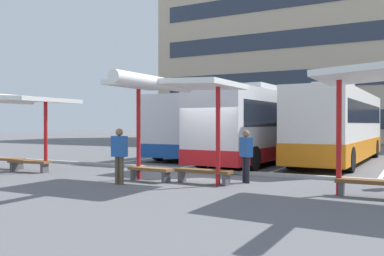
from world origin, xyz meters
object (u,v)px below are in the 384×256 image
(coach_bus_2, at_px, (340,127))
(bench_4, at_px, (368,184))
(bench_0, at_px, (7,161))
(waiting_passenger_0, at_px, (119,152))
(bench_2, at_px, (150,171))
(bench_1, at_px, (29,163))
(waiting_shelter_0, at_px, (11,100))
(waiting_passenger_2, at_px, (246,152))
(bench_3, at_px, (203,173))
(waiting_shelter_1, at_px, (172,87))
(coach_bus_0, at_px, (214,127))
(coach_bus_1, at_px, (266,126))

(coach_bus_2, height_order, bench_4, coach_bus_2)
(bench_0, distance_m, bench_4, 14.07)
(bench_0, bearing_deg, waiting_passenger_0, -10.92)
(bench_4, relative_size, waiting_passenger_0, 0.93)
(bench_2, bearing_deg, bench_1, -179.32)
(coach_bus_2, relative_size, bench_0, 6.64)
(waiting_shelter_0, bearing_deg, bench_1, 5.41)
(bench_0, bearing_deg, waiting_passenger_2, 4.50)
(bench_3, relative_size, bench_4, 1.17)
(waiting_shelter_0, height_order, waiting_passenger_0, waiting_shelter_0)
(bench_1, xyz_separation_m, waiting_shelter_1, (6.55, -0.03, 2.71))
(bench_0, distance_m, bench_2, 7.46)
(bench_1, bearing_deg, waiting_passenger_0, -10.60)
(waiting_shelter_1, height_order, waiting_passenger_2, waiting_shelter_1)
(bench_2, bearing_deg, waiting_passenger_0, -113.11)
(coach_bus_0, xyz_separation_m, waiting_shelter_0, (-3.67, -11.17, 1.12))
(bench_2, xyz_separation_m, bench_3, (1.80, 0.32, 0.01))
(waiting_shelter_0, relative_size, bench_4, 3.09)
(coach_bus_2, distance_m, waiting_shelter_0, 14.88)
(waiting_shelter_0, relative_size, waiting_passenger_2, 2.96)
(coach_bus_1, relative_size, waiting_shelter_1, 2.74)
(waiting_shelter_0, distance_m, waiting_passenger_2, 9.73)
(coach_bus_0, bearing_deg, waiting_passenger_2, -59.63)
(coach_bus_2, bearing_deg, waiting_passenger_2, -99.49)
(bench_0, xyz_separation_m, bench_1, (1.80, -0.38, 0.00))
(bench_4, bearing_deg, waiting_passenger_2, 165.42)
(coach_bus_0, bearing_deg, bench_1, -104.01)
(waiting_shelter_0, bearing_deg, coach_bus_1, 50.10)
(coach_bus_0, distance_m, waiting_passenger_0, 12.32)
(waiting_passenger_0, bearing_deg, bench_2, 66.89)
(bench_1, relative_size, bench_2, 1.17)
(bench_0, bearing_deg, bench_2, -2.38)
(bench_0, xyz_separation_m, bench_4, (14.07, -0.15, -0.00))
(waiting_shelter_0, bearing_deg, waiting_passenger_0, -8.28)
(bench_2, distance_m, bench_4, 6.62)
(coach_bus_1, height_order, waiting_passenger_0, coach_bus_1)
(waiting_shelter_0, height_order, bench_3, waiting_shelter_0)
(coach_bus_0, relative_size, bench_3, 6.23)
(bench_0, relative_size, bench_4, 1.08)
(waiting_shelter_1, distance_m, waiting_passenger_2, 3.14)
(waiting_shelter_0, distance_m, waiting_shelter_1, 7.45)
(bench_4, distance_m, waiting_passenger_2, 3.88)
(bench_2, xyz_separation_m, bench_4, (6.62, 0.16, 0.00))
(coach_bus_0, bearing_deg, waiting_shelter_0, -108.17)
(waiting_shelter_1, bearing_deg, bench_0, 177.18)
(coach_bus_1, xyz_separation_m, bench_1, (-6.65, -8.95, -1.43))
(coach_bus_2, xyz_separation_m, bench_3, (-2.58, -9.57, -1.38))
(bench_4, bearing_deg, coach_bus_2, 102.96)
(waiting_shelter_0, distance_m, bench_2, 7.01)
(coach_bus_2, distance_m, bench_1, 14.20)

